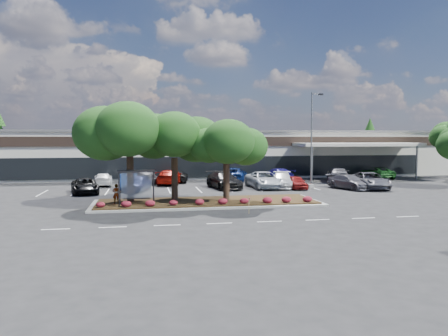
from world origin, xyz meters
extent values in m
plane|color=black|center=(0.00, 0.00, 0.00)|extent=(160.00, 160.00, 0.00)
cube|color=beige|center=(0.00, 34.00, 3.00)|extent=(80.00, 20.00, 6.00)
cube|color=#545557|center=(0.00, 34.00, 6.10)|extent=(80.40, 20.40, 0.30)
cube|color=black|center=(0.00, 23.95, 4.80)|extent=(80.00, 0.25, 1.20)
cube|color=black|center=(0.00, 23.95, 1.60)|extent=(60.00, 0.18, 2.60)
cube|color=#B80D0D|center=(-6.00, 23.88, 4.80)|extent=(6.00, 0.12, 1.00)
cube|color=beige|center=(20.00, 21.50, 4.40)|extent=(16.00, 5.00, 0.40)
cylinder|color=slate|center=(13.00, 19.50, 2.10)|extent=(0.24, 0.24, 4.20)
cylinder|color=slate|center=(27.00, 19.50, 2.10)|extent=(0.24, 0.24, 4.20)
cube|color=gray|center=(-2.00, 4.00, 0.07)|extent=(18.00, 6.00, 0.15)
cube|color=#402F18|center=(-2.00, 4.00, 0.20)|extent=(17.20, 5.20, 0.12)
cube|color=silver|center=(-12.00, -4.00, 0.01)|extent=(1.60, 0.12, 0.01)
cube|color=silver|center=(-8.80, -4.00, 0.01)|extent=(1.60, 0.12, 0.01)
cube|color=silver|center=(-5.60, -4.00, 0.01)|extent=(1.60, 0.12, 0.01)
cube|color=silver|center=(-2.40, -4.00, 0.01)|extent=(1.60, 0.12, 0.01)
cube|color=silver|center=(0.80, -4.00, 0.01)|extent=(1.60, 0.12, 0.01)
cube|color=silver|center=(4.00, -4.00, 0.01)|extent=(1.60, 0.12, 0.01)
cube|color=silver|center=(7.20, -4.00, 0.01)|extent=(1.60, 0.12, 0.01)
cube|color=silver|center=(10.40, -4.00, 0.01)|extent=(1.60, 0.12, 0.01)
cube|color=silver|center=(-16.50, 13.50, 0.01)|extent=(0.12, 5.00, 0.01)
cube|color=silver|center=(-13.50, 13.50, 0.01)|extent=(0.12, 5.00, 0.01)
cube|color=silver|center=(-10.50, 13.50, 0.01)|extent=(0.12, 5.00, 0.01)
cube|color=silver|center=(-7.50, 13.50, 0.01)|extent=(0.12, 5.00, 0.01)
cube|color=silver|center=(-4.50, 13.50, 0.01)|extent=(0.12, 5.00, 0.01)
cube|color=silver|center=(-1.50, 13.50, 0.01)|extent=(0.12, 5.00, 0.01)
cube|color=silver|center=(1.50, 13.50, 0.01)|extent=(0.12, 5.00, 0.01)
cube|color=silver|center=(4.50, 13.50, 0.01)|extent=(0.12, 5.00, 0.01)
cube|color=silver|center=(7.50, 13.50, 0.01)|extent=(0.12, 5.00, 0.01)
cube|color=silver|center=(10.50, 13.50, 0.01)|extent=(0.12, 5.00, 0.01)
cube|color=silver|center=(13.50, 13.50, 0.01)|extent=(0.12, 5.00, 0.01)
cube|color=silver|center=(16.50, 13.50, 0.01)|extent=(0.12, 5.00, 0.01)
cylinder|color=black|center=(-8.75, 3.45, 1.51)|extent=(0.08, 0.08, 2.50)
cylinder|color=black|center=(-6.25, 3.45, 1.51)|extent=(0.08, 0.08, 2.50)
cylinder|color=black|center=(-8.75, 2.15, 1.51)|extent=(0.08, 0.08, 2.50)
cylinder|color=black|center=(-6.25, 2.15, 1.51)|extent=(0.08, 0.08, 2.50)
cube|color=black|center=(-7.50, 2.80, 2.80)|extent=(2.75, 1.55, 0.10)
cube|color=silver|center=(-7.50, 3.45, 1.63)|extent=(2.30, 0.03, 2.00)
cube|color=black|center=(-7.50, 3.05, 0.71)|extent=(2.00, 0.35, 0.06)
cone|color=#15350E|center=(34.00, 44.00, 4.50)|extent=(3.96, 3.96, 9.00)
imported|color=#594C47|center=(-9.03, 3.49, 1.03)|extent=(0.58, 0.40, 1.53)
cube|color=gray|center=(10.18, 12.70, 0.20)|extent=(0.50, 0.50, 0.40)
cylinder|color=slate|center=(10.18, 12.70, 5.18)|extent=(0.14, 0.14, 9.56)
cube|color=slate|center=(10.59, 12.52, 9.81)|extent=(0.92, 0.55, 0.14)
cube|color=black|center=(11.05, 12.33, 9.74)|extent=(0.53, 0.45, 0.18)
cube|color=#987F4F|center=(0.20, -1.00, 0.57)|extent=(0.03, 0.03, 1.13)
cube|color=#FF437F|center=(0.25, -1.00, 1.04)|extent=(0.02, 0.14, 0.18)
imported|color=black|center=(-12.47, 12.67, 0.71)|extent=(3.27, 5.48, 1.43)
imported|color=navy|center=(-7.54, 13.57, 0.79)|extent=(2.92, 4.92, 1.57)
imported|color=navy|center=(-8.51, 15.06, 0.79)|extent=(1.74, 4.79, 1.57)
imported|color=black|center=(1.22, 14.19, 0.86)|extent=(3.42, 6.26, 1.72)
imported|color=silver|center=(5.45, 13.88, 0.85)|extent=(3.05, 6.23, 1.70)
imported|color=maroon|center=(8.48, 12.51, 0.67)|extent=(1.67, 3.99, 1.35)
imported|color=silver|center=(7.34, 13.70, 0.80)|extent=(3.88, 5.94, 1.60)
imported|color=#55535A|center=(13.76, 11.21, 0.73)|extent=(3.70, 5.44, 1.46)
imported|color=#53535A|center=(16.01, 11.25, 0.84)|extent=(3.39, 6.31, 1.68)
imported|color=white|center=(-11.36, 19.22, 0.68)|extent=(2.25, 4.82, 1.36)
imported|color=#525158|center=(-6.83, 20.97, 0.82)|extent=(2.95, 5.87, 1.63)
imported|color=maroon|center=(-3.99, 19.26, 0.83)|extent=(3.90, 6.12, 1.65)
imported|color=black|center=(-3.01, 21.56, 0.68)|extent=(2.93, 5.16, 1.36)
imported|color=navy|center=(3.90, 21.63, 0.81)|extent=(4.40, 6.37, 1.62)
imported|color=navy|center=(8.74, 19.59, 0.82)|extent=(2.91, 5.90, 1.65)
imported|color=#0C1B55|center=(8.67, 19.57, 0.73)|extent=(2.47, 4.52, 1.46)
imported|color=#5A5960|center=(15.85, 18.40, 0.84)|extent=(4.20, 6.23, 1.68)
imported|color=#144918|center=(22.72, 21.58, 0.74)|extent=(2.73, 5.44, 1.48)
camera|label=1|loc=(-6.94, -30.19, 5.29)|focal=35.00mm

